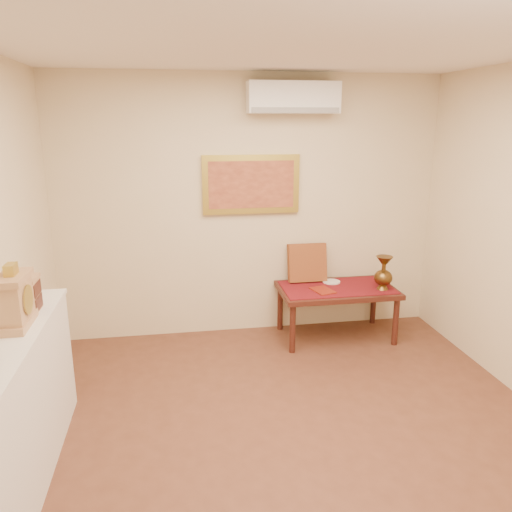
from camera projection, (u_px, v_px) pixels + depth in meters
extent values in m
plane|color=brown|center=(302.00, 458.00, 3.42)|extent=(4.50, 4.50, 0.00)
plane|color=white|center=(315.00, 32.00, 2.70)|extent=(4.50, 4.50, 0.00)
cube|color=beige|center=(251.00, 208.00, 5.20)|extent=(4.00, 0.02, 2.70)
cube|color=maroon|center=(337.00, 287.00, 5.19)|extent=(1.14, 0.59, 0.01)
cylinder|color=silver|center=(331.00, 282.00, 5.34)|extent=(0.19, 0.19, 0.01)
cube|color=maroon|center=(323.00, 290.00, 5.07)|extent=(0.24, 0.29, 0.01)
cube|color=maroon|center=(307.00, 263.00, 5.34)|extent=(0.41, 0.18, 0.42)
cube|color=white|center=(10.00, 424.00, 3.00)|extent=(0.35, 2.00, 0.95)
cube|color=tan|center=(18.00, 322.00, 3.14)|extent=(0.16, 0.36, 0.05)
cube|color=tan|center=(15.00, 300.00, 3.11)|extent=(0.14, 0.30, 0.25)
cylinder|color=beige|center=(28.00, 299.00, 3.12)|extent=(0.01, 0.17, 0.17)
cylinder|color=gold|center=(28.00, 299.00, 3.12)|extent=(0.01, 0.19, 0.19)
cube|color=tan|center=(12.00, 278.00, 3.07)|extent=(0.17, 0.34, 0.04)
cube|color=gold|center=(11.00, 269.00, 3.05)|extent=(0.06, 0.11, 0.07)
cube|color=tan|center=(26.00, 296.00, 3.36)|extent=(0.15, 0.20, 0.22)
cube|color=#441C14|center=(39.00, 303.00, 3.39)|extent=(0.01, 0.17, 0.09)
cube|color=#441C14|center=(37.00, 289.00, 3.36)|extent=(0.01, 0.17, 0.09)
cube|color=tan|center=(24.00, 279.00, 3.33)|extent=(0.16, 0.21, 0.02)
cube|color=#441C14|center=(337.00, 290.00, 5.20)|extent=(1.20, 0.70, 0.05)
cylinder|color=#441C14|center=(293.00, 329.00, 4.91)|extent=(0.06, 0.06, 0.50)
cylinder|color=#441C14|center=(396.00, 322.00, 5.08)|extent=(0.06, 0.06, 0.50)
cylinder|color=#441C14|center=(280.00, 308.00, 5.46)|extent=(0.06, 0.06, 0.50)
cylinder|color=#441C14|center=(373.00, 302.00, 5.64)|extent=(0.06, 0.06, 0.50)
cube|color=gold|center=(251.00, 184.00, 5.11)|extent=(1.00, 0.05, 0.60)
cube|color=#B8623F|center=(252.00, 185.00, 5.08)|extent=(0.88, 0.01, 0.48)
cube|color=white|center=(293.00, 97.00, 4.85)|extent=(0.90, 0.24, 0.30)
cube|color=gray|center=(296.00, 110.00, 4.77)|extent=(0.86, 0.02, 0.05)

